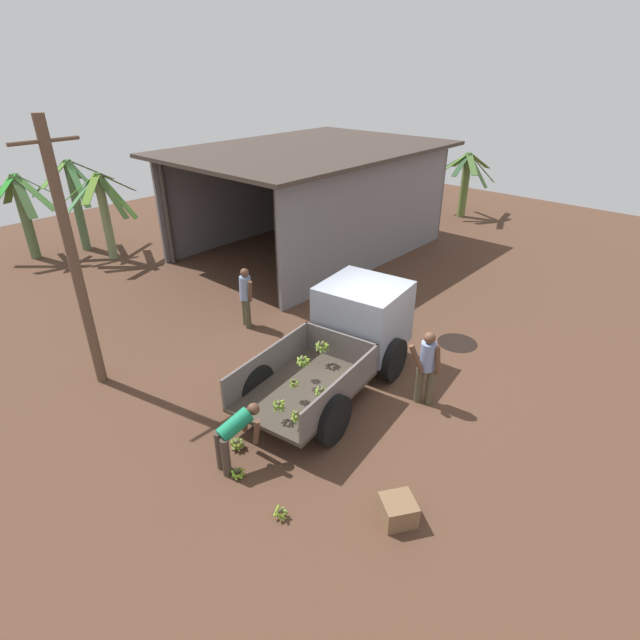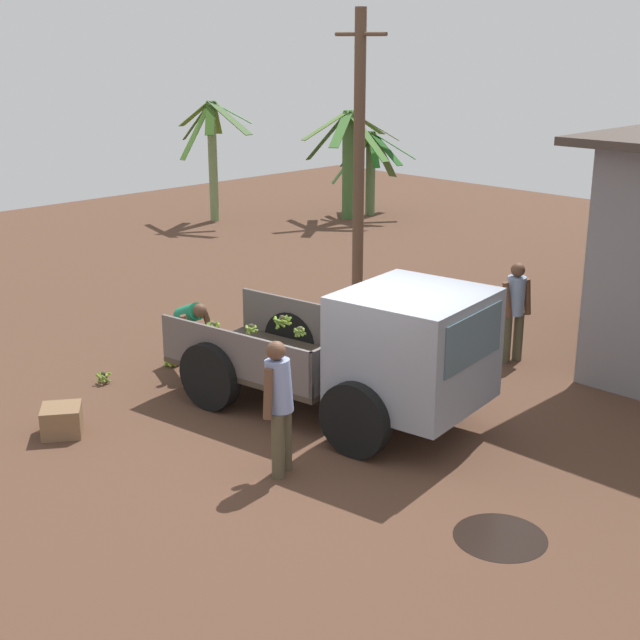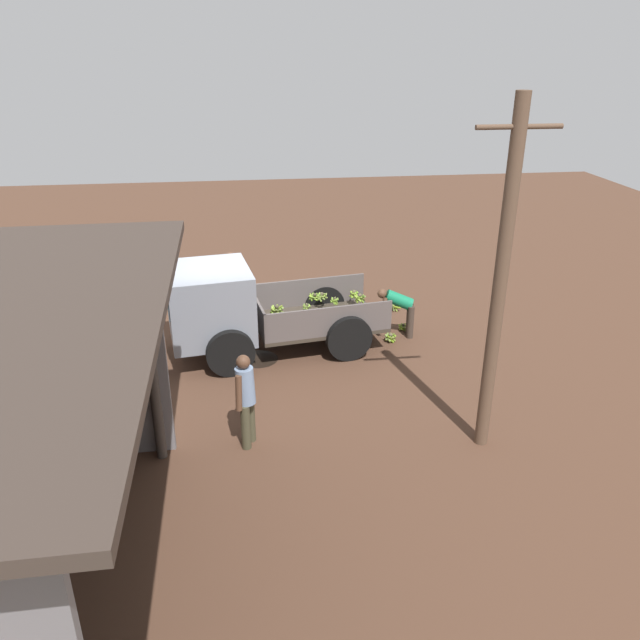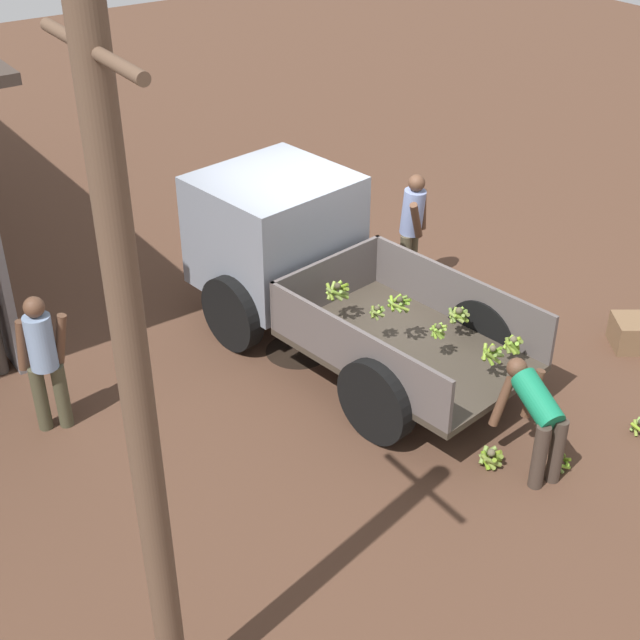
# 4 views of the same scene
# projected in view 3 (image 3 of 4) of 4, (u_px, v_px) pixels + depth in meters

# --- Properties ---
(ground) EXTENTS (36.00, 36.00, 0.00)m
(ground) POSITION_uv_depth(u_px,v_px,m) (229.00, 344.00, 13.42)
(ground) COLOR #4F3325
(mud_patch_0) EXTENTS (0.80, 0.80, 0.01)m
(mud_patch_0) POSITION_uv_depth(u_px,v_px,m) (258.00, 359.00, 12.77)
(mud_patch_0) COLOR black
(mud_patch_0) RESTS_ON ground
(mud_patch_1) EXTENTS (0.96, 0.96, 0.01)m
(mud_patch_1) POSITION_uv_depth(u_px,v_px,m) (113.00, 336.00, 13.78)
(mud_patch_1) COLOR black
(mud_patch_1) RESTS_ON ground
(cargo_truck) EXTENTS (4.58, 2.51, 1.90)m
(cargo_truck) POSITION_uv_depth(u_px,v_px,m) (232.00, 308.00, 12.62)
(cargo_truck) COLOR #3E352B
(cargo_truck) RESTS_ON ground
(utility_pole) EXTENTS (1.19, 0.21, 5.37)m
(utility_pole) POSITION_uv_depth(u_px,v_px,m) (500.00, 283.00, 9.00)
(utility_pole) COLOR brown
(utility_pole) RESTS_ON ground
(person_foreground_visitor) EXTENTS (0.54, 0.59, 1.62)m
(person_foreground_visitor) POSITION_uv_depth(u_px,v_px,m) (231.00, 283.00, 14.32)
(person_foreground_visitor) COLOR #4E4531
(person_foreground_visitor) RESTS_ON ground
(person_worker_loading) EXTENTS (0.83, 0.61, 1.09)m
(person_worker_loading) POSITION_uv_depth(u_px,v_px,m) (399.00, 307.00, 13.55)
(person_worker_loading) COLOR #40332A
(person_worker_loading) RESTS_ON ground
(person_bystander_near_shed) EXTENTS (0.39, 0.57, 1.59)m
(person_bystander_near_shed) POSITION_uv_depth(u_px,v_px,m) (246.00, 396.00, 9.70)
(person_bystander_near_shed) COLOR #46422E
(person_bystander_near_shed) RESTS_ON ground
(banana_bunch_on_ground_0) EXTENTS (0.26, 0.26, 0.21)m
(banana_bunch_on_ground_0) POSITION_uv_depth(u_px,v_px,m) (390.00, 337.00, 13.48)
(banana_bunch_on_ground_0) COLOR brown
(banana_bunch_on_ground_0) RESTS_ON ground
(banana_bunch_on_ground_1) EXTENTS (0.22, 0.23, 0.19)m
(banana_bunch_on_ground_1) POSITION_uv_depth(u_px,v_px,m) (396.00, 307.00, 15.06)
(banana_bunch_on_ground_1) COLOR #3F3929
(banana_bunch_on_ground_1) RESTS_ON ground
(banana_bunch_on_ground_2) EXTENTS (0.24, 0.24, 0.17)m
(banana_bunch_on_ground_2) POSITION_uv_depth(u_px,v_px,m) (403.00, 327.00, 14.03)
(banana_bunch_on_ground_2) COLOR #403A2A
(banana_bunch_on_ground_2) RESTS_ON ground
(wooden_crate_0) EXTENTS (0.68, 0.68, 0.38)m
(wooden_crate_0) POSITION_uv_depth(u_px,v_px,m) (340.00, 287.00, 16.08)
(wooden_crate_0) COLOR brown
(wooden_crate_0) RESTS_ON ground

